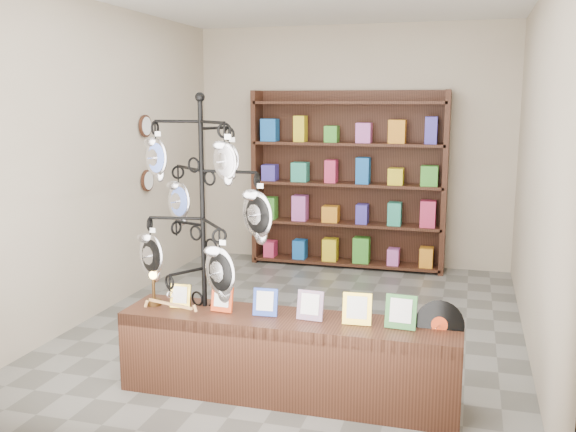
% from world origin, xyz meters
% --- Properties ---
extents(ground, '(5.00, 5.00, 0.00)m').
position_xyz_m(ground, '(0.00, 0.00, 0.00)').
color(ground, slate).
rests_on(ground, ground).
extents(room_envelope, '(5.00, 5.00, 5.00)m').
position_xyz_m(room_envelope, '(0.00, 0.00, 1.85)').
color(room_envelope, '#BFB29A').
rests_on(room_envelope, ground).
extents(display_tree, '(1.15, 1.15, 2.13)m').
position_xyz_m(display_tree, '(-0.37, -1.37, 1.23)').
color(display_tree, black).
rests_on(display_tree, ground).
extents(front_shelf, '(2.38, 0.49, 0.84)m').
position_xyz_m(front_shelf, '(0.29, -1.46, 0.29)').
color(front_shelf, black).
rests_on(front_shelf, ground).
extents(back_shelving, '(2.42, 0.36, 2.20)m').
position_xyz_m(back_shelving, '(0.00, 2.30, 1.03)').
color(back_shelving, black).
rests_on(back_shelving, ground).
extents(wall_clocks, '(0.03, 0.24, 0.84)m').
position_xyz_m(wall_clocks, '(-1.97, 0.80, 1.50)').
color(wall_clocks, black).
rests_on(wall_clocks, ground).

